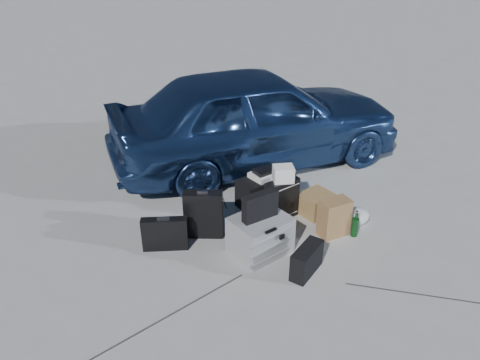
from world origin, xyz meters
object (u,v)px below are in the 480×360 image
(car, at_px, (256,116))
(suitcase_right, at_px, (282,200))
(suitcase_left, at_px, (204,214))
(cardboard_box, at_px, (316,204))
(green_bottle, at_px, (355,224))
(briefcase, at_px, (165,234))
(duffel_bag, at_px, (265,190))
(pelican_case, at_px, (260,235))

(car, xyz_separation_m, suitcase_right, (-0.34, -1.53, -0.46))
(suitcase_left, xyz_separation_m, cardboard_box, (1.41, -0.08, -0.14))
(suitcase_right, relative_size, green_bottle, 1.62)
(briefcase, height_order, suitcase_left, suitcase_left)
(suitcase_left, distance_m, cardboard_box, 1.42)
(duffel_bag, bearing_deg, briefcase, -174.03)
(cardboard_box, bearing_deg, suitcase_left, 176.79)
(green_bottle, bearing_deg, pelican_case, 172.50)
(car, xyz_separation_m, briefcase, (-1.79, -1.60, -0.52))
(car, distance_m, duffel_bag, 1.30)
(car, xyz_separation_m, green_bottle, (0.26, -2.18, -0.56))
(duffel_bag, bearing_deg, car, 59.50)
(pelican_case, relative_size, cardboard_box, 1.58)
(pelican_case, distance_m, cardboard_box, 1.04)
(suitcase_right, distance_m, cardboard_box, 0.46)
(suitcase_left, xyz_separation_m, suitcase_right, (0.97, -0.01, -0.03))
(suitcase_left, bearing_deg, briefcase, -147.06)
(briefcase, bearing_deg, car, 60.12)
(car, height_order, cardboard_box, car)
(duffel_bag, xyz_separation_m, cardboard_box, (0.46, -0.47, -0.04))
(cardboard_box, xyz_separation_m, green_bottle, (0.17, -0.58, 0.02))
(suitcase_right, distance_m, green_bottle, 0.90)
(duffel_bag, bearing_deg, green_bottle, -71.53)
(car, relative_size, pelican_case, 7.21)
(briefcase, bearing_deg, cardboard_box, 18.39)
(green_bottle, bearing_deg, duffel_bag, 120.88)
(pelican_case, bearing_deg, suitcase_left, 116.35)
(briefcase, bearing_deg, duffel_bag, 36.76)
(car, distance_m, suitcase_right, 1.63)
(duffel_bag, bearing_deg, suitcase_left, -169.96)
(pelican_case, xyz_separation_m, suitcase_right, (0.51, 0.50, 0.04))
(pelican_case, distance_m, briefcase, 1.03)
(briefcase, xyz_separation_m, green_bottle, (2.05, -0.58, -0.03))
(duffel_bag, bearing_deg, cardboard_box, -58.28)
(car, relative_size, briefcase, 8.51)
(pelican_case, height_order, green_bottle, pelican_case)
(green_bottle, bearing_deg, briefcase, 164.19)
(car, height_order, suitcase_left, car)
(cardboard_box, bearing_deg, duffel_bag, 134.14)
(car, relative_size, cardboard_box, 11.39)
(suitcase_left, xyz_separation_m, duffel_bag, (0.95, 0.39, -0.10))
(car, height_order, pelican_case, car)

